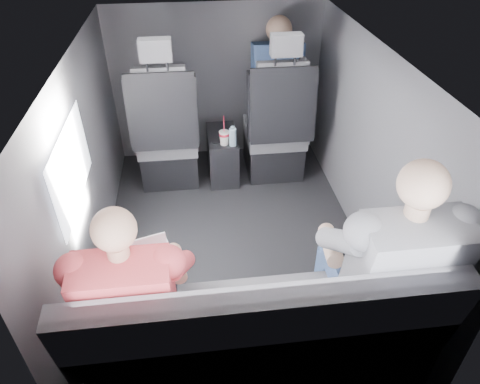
{
  "coord_description": "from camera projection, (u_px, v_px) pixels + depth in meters",
  "views": [
    {
      "loc": [
        -0.23,
        -2.28,
        2.11
      ],
      "look_at": [
        0.04,
        -0.05,
        0.47
      ],
      "focal_mm": 32.0,
      "sensor_mm": 36.0,
      "label": 1
    }
  ],
  "objects": [
    {
      "name": "floor",
      "position": [
        234.0,
        241.0,
        3.09
      ],
      "size": [
        2.6,
        2.6,
        0.0
      ],
      "primitive_type": "plane",
      "color": "black",
      "rests_on": "ground"
    },
    {
      "name": "ceiling",
      "position": [
        232.0,
        56.0,
        2.3
      ],
      "size": [
        2.6,
        2.6,
        0.0
      ],
      "primitive_type": "plane",
      "rotation": [
        3.14,
        0.0,
        0.0
      ],
      "color": "#B2B2AD",
      "rests_on": "panel_back"
    },
    {
      "name": "panel_left",
      "position": [
        87.0,
        172.0,
        2.61
      ],
      "size": [
        0.02,
        2.6,
        1.35
      ],
      "primitive_type": "cube",
      "color": "#56565B",
      "rests_on": "floor"
    },
    {
      "name": "panel_right",
      "position": [
        370.0,
        153.0,
        2.78
      ],
      "size": [
        0.02,
        2.6,
        1.35
      ],
      "primitive_type": "cube",
      "color": "#56565B",
      "rests_on": "floor"
    },
    {
      "name": "panel_front",
      "position": [
        217.0,
        84.0,
        3.74
      ],
      "size": [
        1.8,
        0.02,
        1.35
      ],
      "primitive_type": "cube",
      "color": "#56565B",
      "rests_on": "floor"
    },
    {
      "name": "panel_back",
      "position": [
        269.0,
        340.0,
        1.65
      ],
      "size": [
        1.8,
        0.02,
        1.35
      ],
      "primitive_type": "cube",
      "color": "#56565B",
      "rests_on": "floor"
    },
    {
      "name": "side_window",
      "position": [
        72.0,
        167.0,
        2.24
      ],
      "size": [
        0.02,
        0.75,
        0.42
      ],
      "primitive_type": "cube",
      "color": "white",
      "rests_on": "panel_left"
    },
    {
      "name": "seatbelt",
      "position": [
        283.0,
        97.0,
        3.2
      ],
      "size": [
        0.35,
        0.11,
        0.59
      ],
      "primitive_type": "cube",
      "rotation": [
        -0.14,
        0.49,
        0.0
      ],
      "color": "black",
      "rests_on": "front_seat_right"
    },
    {
      "name": "front_seat_left",
      "position": [
        167.0,
        140.0,
        3.49
      ],
      "size": [
        0.52,
        0.58,
        1.26
      ],
      "color": "black",
      "rests_on": "floor"
    },
    {
      "name": "front_seat_right",
      "position": [
        276.0,
        133.0,
        3.57
      ],
      "size": [
        0.52,
        0.58,
        1.26
      ],
      "color": "black",
      "rests_on": "floor"
    },
    {
      "name": "center_console",
      "position": [
        222.0,
        155.0,
        3.68
      ],
      "size": [
        0.24,
        0.48,
        0.41
      ],
      "color": "black",
      "rests_on": "floor"
    },
    {
      "name": "rear_bench",
      "position": [
        257.0,
        343.0,
        2.06
      ],
      "size": [
        1.6,
        0.57,
        0.92
      ],
      "color": "#5B5B5F",
      "rests_on": "floor"
    },
    {
      "name": "soda_cup",
      "position": [
        224.0,
        137.0,
        3.39
      ],
      "size": [
        0.08,
        0.08,
        0.25
      ],
      "color": "white",
      "rests_on": "center_console"
    },
    {
      "name": "water_bottle",
      "position": [
        233.0,
        137.0,
        3.37
      ],
      "size": [
        0.06,
        0.06,
        0.17
      ],
      "color": "#9DC1D5",
      "rests_on": "center_console"
    },
    {
      "name": "laptop_white",
      "position": [
        139.0,
        261.0,
        2.06
      ],
      "size": [
        0.37,
        0.38,
        0.24
      ],
      "color": "white",
      "rests_on": "passenger_rear_left"
    },
    {
      "name": "laptop_black",
      "position": [
        368.0,
        243.0,
        2.16
      ],
      "size": [
        0.37,
        0.35,
        0.23
      ],
      "color": "black",
      "rests_on": "passenger_rear_right"
    },
    {
      "name": "passenger_rear_left",
      "position": [
        136.0,
        296.0,
        1.9
      ],
      "size": [
        0.48,
        0.6,
        1.18
      ],
      "color": "#313236",
      "rests_on": "rear_bench"
    },
    {
      "name": "passenger_rear_right",
      "position": [
        384.0,
        267.0,
        1.99
      ],
      "size": [
        0.55,
        0.66,
        1.3
      ],
      "color": "navy",
      "rests_on": "rear_bench"
    },
    {
      "name": "passenger_front_right",
      "position": [
        276.0,
        81.0,
        3.58
      ],
      "size": [
        0.41,
        0.41,
        0.85
      ],
      "color": "navy",
      "rests_on": "front_seat_right"
    }
  ]
}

